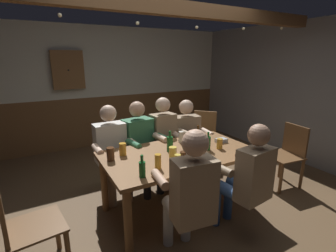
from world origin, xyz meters
The scene contains 32 objects.
ground_plane centered at (0.00, 0.00, 0.00)m, with size 6.90×6.90×0.00m, color brown.
back_wall_upper centered at (0.00, 2.93, 1.71)m, with size 5.23×0.12×1.38m, color beige.
back_wall_wainscot centered at (0.00, 2.93, 0.51)m, with size 5.23×0.12×1.02m, color brown.
side_wall_concrete centered at (2.68, 0.00, 1.20)m, with size 0.12×5.75×2.39m, color gray.
ceiling_beam centered at (0.00, 0.38, 2.31)m, with size 4.71×0.14×0.16m, color brown.
dining_table centered at (0.00, 0.07, 0.64)m, with size 1.74×0.98×0.74m.
person_0 centered at (-0.59, 0.79, 0.67)m, with size 0.54×0.51×1.21m.
person_1 centered at (-0.18, 0.79, 0.68)m, with size 0.57×0.59×1.23m.
person_2 centered at (0.20, 0.79, 0.69)m, with size 0.51×0.54×1.25m.
person_3 centered at (0.58, 0.79, 0.66)m, with size 0.59×0.55×1.19m.
person_4 centered at (-0.34, -0.65, 0.69)m, with size 0.52×0.55×1.26m.
person_5 centered at (0.34, -0.63, 0.66)m, with size 0.53×0.55×1.22m.
chair_empty_near_right centered at (1.15, 1.15, 0.48)m, with size 0.62×0.62×0.88m.
chair_empty_near_left centered at (-1.60, -0.15, 0.48)m, with size 0.50×0.50×0.88m.
chair_empty_far_end centered at (1.67, -0.13, 0.48)m, with size 0.49×0.49×0.88m.
condiment_caddy centered at (0.65, 0.11, 0.77)m, with size 0.14×0.10×0.05m, color #B2B7BC.
plate_0 centered at (0.08, -0.24, 0.75)m, with size 0.21×0.21×0.01m, color white.
bottle_0 centered at (-0.09, 0.15, 0.84)m, with size 0.07×0.07×0.25m.
bottle_1 centered at (-0.62, -0.28, 0.82)m, with size 0.06×0.06×0.21m.
bottle_2 centered at (0.33, -0.02, 0.83)m, with size 0.06×0.06×0.22m.
bottle_3 centered at (0.31, 0.16, 0.84)m, with size 0.07×0.07×0.26m.
pint_glass_0 centered at (-0.11, -0.18, 0.80)m, with size 0.07×0.07×0.12m, color #4C2D19.
pint_glass_1 centered at (-0.41, -0.19, 0.81)m, with size 0.06×0.06×0.15m, color gold.
pint_glass_2 centered at (-0.76, 0.22, 0.81)m, with size 0.08×0.08×0.14m, color #4C2D19.
pint_glass_3 centered at (0.08, 0.05, 0.80)m, with size 0.07×0.07×0.12m, color #4C2D19.
pint_glass_4 centered at (-0.21, -0.23, 0.80)m, with size 0.06×0.06×0.12m, color #E5C64C.
pint_glass_5 centered at (-0.15, -0.03, 0.80)m, with size 0.08×0.08×0.12m, color #E5C64C.
pint_glass_6 centered at (0.48, -0.05, 0.80)m, with size 0.07×0.07×0.12m, color gold.
pint_glass_7 centered at (0.19, 0.36, 0.81)m, with size 0.06×0.06×0.14m, color white.
pint_glass_8 centered at (-0.60, 0.31, 0.81)m, with size 0.08×0.08×0.14m, color gold.
wall_dart_cabinet centered at (-0.77, 2.80, 1.57)m, with size 0.56×0.15×0.70m.
string_lights centered at (0.00, 0.33, 2.16)m, with size 3.70×0.04×0.10m.
Camera 1 is at (-1.40, -2.20, 1.79)m, focal length 26.51 mm.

